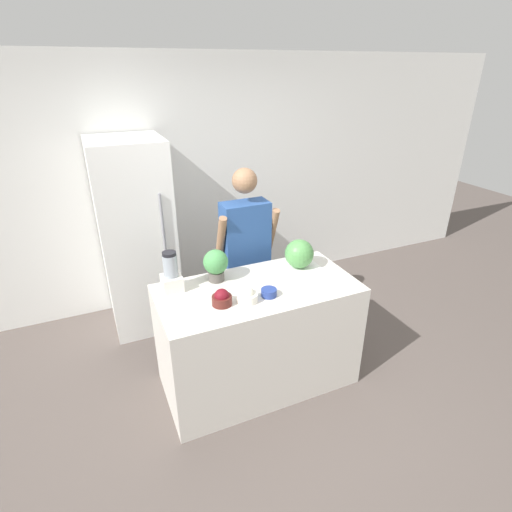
% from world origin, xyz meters
% --- Properties ---
extents(ground_plane, '(14.00, 14.00, 0.00)m').
position_xyz_m(ground_plane, '(0.00, 0.00, 0.00)').
color(ground_plane, '#564C47').
extents(wall_back, '(8.00, 0.06, 2.60)m').
position_xyz_m(wall_back, '(0.00, 2.09, 1.30)').
color(wall_back, white).
rests_on(wall_back, ground_plane).
extents(counter_island, '(1.55, 0.76, 0.92)m').
position_xyz_m(counter_island, '(0.00, 0.38, 0.46)').
color(counter_island, beige).
rests_on(counter_island, ground_plane).
extents(refrigerator, '(0.66, 0.72, 1.89)m').
position_xyz_m(refrigerator, '(-0.71, 1.70, 0.94)').
color(refrigerator, white).
rests_on(refrigerator, ground_plane).
extents(person, '(0.56, 0.27, 1.68)m').
position_xyz_m(person, '(0.17, 1.04, 0.86)').
color(person, '#333338').
rests_on(person, ground_plane).
extents(cutting_board, '(0.36, 0.29, 0.01)m').
position_xyz_m(cutting_board, '(0.44, 0.52, 0.92)').
color(cutting_board, white).
rests_on(cutting_board, counter_island).
extents(watermelon, '(0.24, 0.24, 0.24)m').
position_xyz_m(watermelon, '(0.44, 0.54, 1.05)').
color(watermelon, '#4C8C47').
rests_on(watermelon, cutting_board).
extents(bowl_cherries, '(0.14, 0.14, 0.12)m').
position_xyz_m(bowl_cherries, '(-0.33, 0.26, 0.97)').
color(bowl_cherries, '#511E19').
rests_on(bowl_cherries, counter_island).
extents(bowl_cream, '(0.15, 0.15, 0.12)m').
position_xyz_m(bowl_cream, '(-0.15, 0.23, 0.96)').
color(bowl_cream, white).
rests_on(bowl_cream, counter_island).
extents(bowl_small_blue, '(0.12, 0.12, 0.06)m').
position_xyz_m(bowl_small_blue, '(0.02, 0.23, 0.94)').
color(bowl_small_blue, navy).
rests_on(bowl_small_blue, counter_island).
extents(blender, '(0.15, 0.15, 0.32)m').
position_xyz_m(blender, '(-0.61, 0.61, 1.05)').
color(blender, silver).
rests_on(blender, counter_island).
extents(potted_plant, '(0.20, 0.20, 0.26)m').
position_xyz_m(potted_plant, '(-0.26, 0.62, 1.06)').
color(potted_plant, '#514C47').
rests_on(potted_plant, counter_island).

